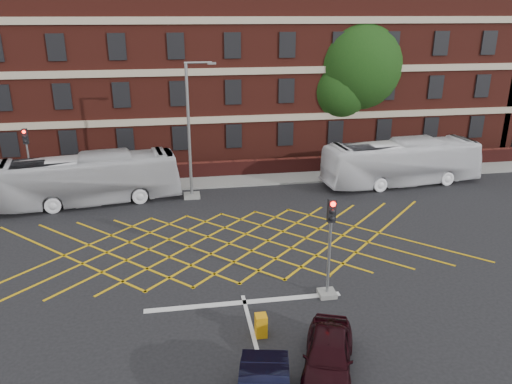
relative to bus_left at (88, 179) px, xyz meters
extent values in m
plane|color=black|center=(7.72, -9.16, -1.52)|extent=(120.00, 120.00, 0.00)
cube|color=#541D15|center=(7.72, 12.84, 4.48)|extent=(50.00, 12.00, 12.00)
cube|color=#B7A88C|center=(7.72, 6.76, 5.48)|extent=(50.00, 0.18, 0.50)
cube|color=black|center=(7.72, 6.78, 3.98)|extent=(1.20, 0.14, 1.80)
cube|color=#451512|center=(7.72, 3.84, -0.97)|extent=(56.00, 0.50, 1.10)
cube|color=slate|center=(7.72, 2.84, -1.46)|extent=(60.00, 3.00, 0.12)
cube|color=#CC990C|center=(7.72, -7.16, -1.51)|extent=(8.22, 8.22, 0.02)
cube|color=silver|center=(7.72, -12.66, -1.51)|extent=(8.00, 0.30, 0.02)
imported|color=silver|center=(0.00, 0.00, 0.00)|extent=(11.14, 4.13, 3.03)
imported|color=white|center=(20.30, 0.28, 0.00)|extent=(11.07, 3.56, 3.03)
imported|color=black|center=(9.80, -17.18, -0.85)|extent=(2.82, 4.19, 1.33)
cylinder|color=black|center=(19.67, 9.00, 1.26)|extent=(0.90, 0.90, 5.56)
sphere|color=black|center=(19.67, 9.00, 5.58)|extent=(7.71, 7.71, 7.71)
sphere|color=black|center=(18.17, 8.20, 3.84)|extent=(5.01, 5.01, 5.01)
sphere|color=black|center=(21.17, 9.80, 4.24)|extent=(4.63, 4.63, 4.63)
cube|color=slate|center=(11.16, -12.70, -1.42)|extent=(0.70, 0.70, 0.20)
cylinder|color=gray|center=(11.16, -12.70, 0.23)|extent=(0.12, 0.12, 3.50)
cube|color=black|center=(11.16, -12.70, 2.28)|extent=(0.30, 0.25, 0.95)
sphere|color=#FF0C05|center=(11.16, -12.84, 2.60)|extent=(0.20, 0.20, 0.20)
cube|color=slate|center=(-3.83, 2.18, -1.42)|extent=(0.70, 0.70, 0.20)
cylinder|color=gray|center=(-3.83, 2.18, 0.23)|extent=(0.12, 0.12, 3.50)
cube|color=black|center=(-3.83, 2.18, 2.28)|extent=(0.30, 0.25, 0.95)
sphere|color=#FF0C05|center=(-3.83, 2.04, 2.60)|extent=(0.20, 0.20, 0.20)
cube|color=slate|center=(6.17, -0.06, -1.42)|extent=(1.00, 1.00, 0.20)
cylinder|color=gray|center=(6.17, -0.06, 2.63)|extent=(0.18, 0.18, 8.29)
cylinder|color=gray|center=(6.87, -0.06, 6.77)|extent=(1.60, 0.12, 0.12)
cube|color=gray|center=(7.67, -0.06, 6.72)|extent=(0.50, 0.20, 0.12)
cylinder|color=gray|center=(-4.52, 2.52, -0.42)|extent=(0.10, 0.10, 2.20)
cube|color=silver|center=(-4.52, 2.44, 0.38)|extent=(1.10, 0.06, 0.45)
cube|color=silver|center=(-4.52, 2.44, -0.12)|extent=(1.10, 0.06, 0.40)
cube|color=silver|center=(-4.52, 2.44, -0.57)|extent=(1.10, 0.06, 0.35)
cube|color=orange|center=(8.00, -14.92, -1.09)|extent=(0.41, 0.44, 0.85)
camera|label=1|loc=(5.33, -29.92, 9.55)|focal=35.00mm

